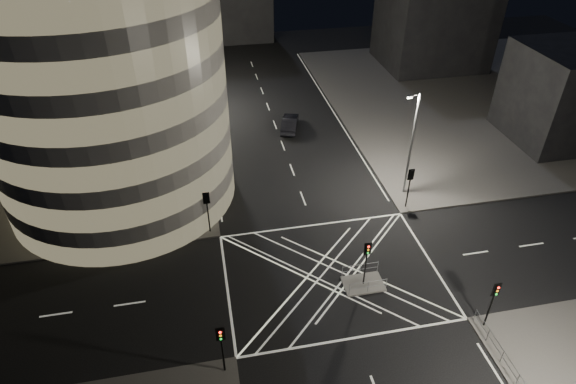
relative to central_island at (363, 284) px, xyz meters
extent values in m
plane|color=black|center=(-2.00, 1.50, -0.07)|extent=(120.00, 120.00, 0.00)
cube|color=#54524F|center=(-31.00, 28.50, 0.00)|extent=(42.00, 42.00, 0.15)
cube|color=#54524F|center=(27.00, 28.50, 0.00)|extent=(42.00, 42.00, 0.15)
cube|color=slate|center=(0.00, 0.00, 0.00)|extent=(3.00, 2.00, 0.15)
cylinder|color=gray|center=(-18.00, 15.50, 12.57)|extent=(20.00, 20.00, 25.00)
cube|color=black|center=(24.00, 41.50, 7.58)|extent=(14.00, 12.00, 15.00)
cube|color=black|center=(28.00, 17.50, 5.08)|extent=(10.00, 10.00, 10.00)
cylinder|color=black|center=(-12.50, 10.50, 1.72)|extent=(0.32, 0.32, 3.29)
ellipsoid|color=black|center=(-12.50, 10.50, 4.62)|extent=(4.55, 4.55, 5.23)
cylinder|color=black|center=(-12.50, 16.50, 1.65)|extent=(0.32, 0.32, 3.14)
ellipsoid|color=black|center=(-12.50, 16.50, 4.32)|extent=(4.01, 4.01, 4.61)
cylinder|color=black|center=(-12.50, 22.50, 1.53)|extent=(0.32, 0.32, 2.90)
ellipsoid|color=black|center=(-12.50, 22.50, 4.08)|extent=(4.02, 4.02, 4.62)
cylinder|color=black|center=(-12.50, 28.50, 2.13)|extent=(0.32, 0.32, 4.12)
ellipsoid|color=black|center=(-12.50, 28.50, 5.43)|extent=(4.50, 4.50, 5.18)
cylinder|color=black|center=(-12.50, 34.50, 1.81)|extent=(0.32, 0.32, 3.48)
ellipsoid|color=black|center=(-12.50, 34.50, 4.63)|extent=(3.91, 3.91, 4.50)
cylinder|color=black|center=(-10.80, 8.30, 1.57)|extent=(0.12, 0.12, 3.00)
cube|color=black|center=(-10.80, 8.30, 3.52)|extent=(0.28, 0.22, 0.90)
cube|color=black|center=(-10.80, 8.30, 3.52)|extent=(0.55, 0.04, 1.10)
cylinder|color=black|center=(-10.80, -5.30, 1.57)|extent=(0.12, 0.12, 3.00)
cube|color=black|center=(-10.80, -5.30, 3.52)|extent=(0.28, 0.22, 0.90)
cube|color=black|center=(-10.80, -5.30, 3.52)|extent=(0.55, 0.04, 1.10)
cylinder|color=black|center=(6.80, 8.30, 1.57)|extent=(0.12, 0.12, 3.00)
cube|color=black|center=(6.80, 8.30, 3.52)|extent=(0.28, 0.22, 0.90)
cube|color=black|center=(6.80, 8.30, 3.52)|extent=(0.55, 0.04, 1.10)
cylinder|color=black|center=(6.80, -5.30, 1.57)|extent=(0.12, 0.12, 3.00)
cube|color=black|center=(6.80, -5.30, 3.52)|extent=(0.28, 0.22, 0.90)
cube|color=black|center=(6.80, -5.30, 3.52)|extent=(0.55, 0.04, 1.10)
cylinder|color=black|center=(0.00, 0.00, 1.57)|extent=(0.12, 0.12, 3.00)
cube|color=black|center=(0.00, 0.00, 3.52)|extent=(0.28, 0.22, 0.90)
cube|color=black|center=(0.00, 0.00, 3.52)|extent=(0.55, 0.04, 1.10)
cylinder|color=slate|center=(-11.50, 13.50, 5.08)|extent=(0.20, 0.20, 10.00)
cylinder|color=slate|center=(-11.05, 13.50, 9.93)|extent=(0.90, 0.10, 0.10)
cube|color=slate|center=(-10.60, 13.50, 9.83)|extent=(0.50, 0.25, 0.18)
cube|color=white|center=(-10.60, 13.50, 9.72)|extent=(0.42, 0.20, 0.05)
cylinder|color=slate|center=(-11.50, 31.50, 5.08)|extent=(0.20, 0.20, 10.00)
cylinder|color=slate|center=(-11.05, 31.50, 9.93)|extent=(0.90, 0.10, 0.10)
cube|color=slate|center=(-10.60, 31.50, 9.83)|extent=(0.50, 0.25, 0.18)
cube|color=white|center=(-10.60, 31.50, 9.72)|extent=(0.42, 0.20, 0.05)
cylinder|color=slate|center=(7.50, 10.50, 5.08)|extent=(0.20, 0.20, 10.00)
cylinder|color=slate|center=(7.05, 10.50, 9.93)|extent=(0.90, 0.10, 0.10)
cube|color=slate|center=(6.60, 10.50, 9.83)|extent=(0.50, 0.25, 0.18)
cube|color=white|center=(6.60, 10.50, 9.72)|extent=(0.42, 0.20, 0.05)
cube|color=slate|center=(0.00, -0.90, 0.62)|extent=(2.80, 0.06, 1.10)
cube|color=slate|center=(0.00, 0.90, 0.62)|extent=(2.80, 0.06, 1.10)
imported|color=black|center=(-0.50, 25.04, 0.72)|extent=(3.02, 5.14, 1.60)
camera|label=1|loc=(-10.46, -23.61, 26.44)|focal=30.00mm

